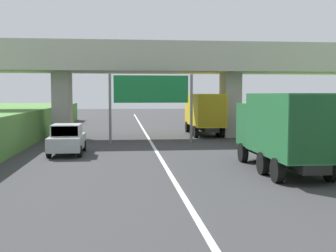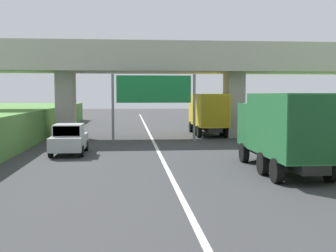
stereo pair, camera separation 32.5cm
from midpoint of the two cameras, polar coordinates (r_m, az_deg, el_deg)
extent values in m
cube|color=white|center=(27.18, -2.18, -2.93)|extent=(0.20, 92.31, 0.01)
cube|color=#ADA89E|center=(33.57, -2.98, 8.10)|extent=(40.00, 4.80, 1.10)
cube|color=#ADA89E|center=(31.46, -2.76, 10.38)|extent=(40.00, 0.36, 1.10)
cube|color=#ADA89E|center=(35.87, -3.18, 9.62)|extent=(40.00, 0.36, 1.10)
cube|color=#9F9A91|center=(33.79, -14.19, 2.69)|extent=(1.30, 2.20, 5.11)
cube|color=#9F9A91|center=(34.49, 8.04, 2.80)|extent=(1.30, 2.20, 5.11)
cylinder|color=slate|center=(29.84, -8.05, 2.30)|extent=(0.18, 0.18, 4.81)
cylinder|color=slate|center=(30.19, 2.84, 2.36)|extent=(0.18, 0.18, 4.81)
cube|color=#167238|center=(29.87, -2.58, 4.94)|extent=(5.20, 0.12, 1.90)
cube|color=white|center=(29.85, -2.58, 4.94)|extent=(4.89, 0.01, 1.67)
cube|color=black|center=(36.19, 4.49, -0.11)|extent=(1.10, 7.30, 0.36)
cube|color=gold|center=(38.67, 3.79, 2.00)|extent=(2.10, 2.10, 2.10)
cube|color=#2D3842|center=(39.67, 3.54, 2.49)|extent=(1.89, 0.06, 0.90)
cube|color=gold|center=(35.08, 4.82, 2.17)|extent=(2.30, 5.20, 2.60)
cube|color=#A88D16|center=(32.55, 5.68, 2.01)|extent=(2.21, 0.04, 2.50)
cylinder|color=black|center=(38.60, 2.36, -0.10)|extent=(0.30, 0.96, 0.96)
cylinder|color=black|center=(38.93, 5.19, -0.07)|extent=(0.30, 0.96, 0.96)
cylinder|color=black|center=(33.58, 3.47, -0.75)|extent=(0.30, 0.96, 0.96)
cylinder|color=black|center=(34.00, 7.03, -0.71)|extent=(0.30, 0.96, 0.96)
cylinder|color=black|center=(35.24, 3.01, -0.51)|extent=(0.30, 0.96, 0.96)
cylinder|color=black|center=(35.64, 6.41, -0.48)|extent=(0.30, 0.96, 0.96)
cube|color=black|center=(19.62, 14.34, -3.91)|extent=(1.10, 7.30, 0.36)
cube|color=#236B38|center=(21.93, 12.03, 0.21)|extent=(2.10, 2.10, 2.10)
cube|color=#2D3842|center=(22.89, 11.25, 1.14)|extent=(1.89, 0.06, 0.90)
cube|color=#236B38|center=(18.49, 15.56, 0.19)|extent=(2.30, 5.20, 2.60)
cube|color=#1A502A|center=(16.13, 18.93, -0.45)|extent=(2.21, 0.04, 2.50)
cylinder|color=black|center=(21.80, 9.54, -3.51)|extent=(0.30, 0.96, 0.96)
cylinder|color=black|center=(22.39, 14.34, -3.37)|extent=(0.30, 0.96, 0.96)
cylinder|color=black|center=(16.98, 13.86, -5.77)|extent=(0.30, 0.96, 0.96)
cylinder|color=black|center=(17.82, 20.37, -5.44)|extent=(0.30, 0.96, 0.96)
cylinder|color=black|center=(18.56, 12.07, -4.89)|extent=(0.30, 0.96, 0.96)
cylinder|color=black|center=(19.33, 18.13, -4.65)|extent=(0.30, 0.96, 0.96)
cube|color=#B2B5B7|center=(24.95, -13.65, -2.08)|extent=(1.76, 4.10, 0.76)
cube|color=#B2B5B7|center=(24.74, -13.73, -0.51)|extent=(1.56, 1.90, 0.64)
cube|color=#2D3842|center=(23.83, -14.02, -0.69)|extent=(1.44, 0.06, 0.54)
cylinder|color=black|center=(26.36, -15.04, -2.61)|extent=(0.22, 0.64, 0.64)
cylinder|color=black|center=(26.16, -11.49, -2.60)|extent=(0.22, 0.64, 0.64)
cylinder|color=black|center=(23.87, -15.99, -3.33)|extent=(0.22, 0.64, 0.64)
cylinder|color=black|center=(23.65, -12.07, -3.33)|extent=(0.22, 0.64, 0.64)
cylinder|color=orange|center=(19.12, 19.85, -4.88)|extent=(0.56, 0.56, 0.90)
cylinder|color=white|center=(19.11, 19.86, -4.66)|extent=(0.57, 0.57, 0.12)
camera|label=1|loc=(0.16, -90.49, -0.04)|focal=45.69mm
camera|label=2|loc=(0.16, 89.51, 0.04)|focal=45.69mm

